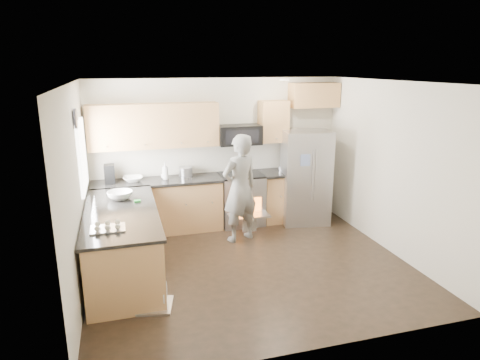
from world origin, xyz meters
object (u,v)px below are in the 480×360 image
object	(u,v)px
refrigerator	(305,177)
dish_rack	(150,301)
stove_range	(241,188)
person	(240,188)

from	to	relation	value
refrigerator	dish_rack	xyz separation A→B (m)	(-2.98, -2.18, -0.76)
stove_range	refrigerator	size ratio (longest dim) A/B	1.06
stove_range	person	size ratio (longest dim) A/B	1.01
stove_range	person	xyz separation A→B (m)	(-0.23, -0.73, 0.21)
stove_range	person	distance (m)	0.80
refrigerator	dish_rack	bearing A→B (deg)	-134.26
stove_range	refrigerator	xyz separation A→B (m)	(1.15, -0.24, 0.17)
person	dish_rack	xyz separation A→B (m)	(-1.61, -1.69, -0.80)
person	refrigerator	bearing A→B (deg)	-179.96
refrigerator	dish_rack	distance (m)	3.77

